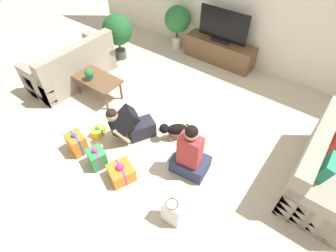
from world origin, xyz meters
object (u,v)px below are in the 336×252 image
Objects in this scene: potted_plant_corner_left at (118,31)px; gift_box_c at (77,143)px; tv_console at (219,52)px; tabletop_plant at (89,74)px; gift_bag_a at (172,212)px; gift_box_a at (121,172)px; gift_box_b at (97,158)px; sofa_right at (328,169)px; tv at (223,28)px; sofa_left at (72,67)px; gift_box_d at (98,131)px; person_sitting at (190,155)px; coffee_table at (97,80)px; person_kneeling at (130,124)px; potted_plant_back_left at (177,21)px; dog at (173,129)px.

potted_plant_corner_left reaches higher than gift_box_c.
tabletop_plant is at bearing -116.46° from tv_console.
tabletop_plant reaches higher than gift_bag_a.
gift_box_b is (-0.46, -0.04, 0.03)m from gift_box_a.
sofa_right is 4.16m from tabletop_plant.
potted_plant_corner_left is 4.19m from gift_bag_a.
tv is 2.58× the size of gift_box_a.
sofa_left is 6.48× the size of gift_box_d.
coffee_table is at bearing -16.94° from person_sitting.
coffee_table reaches higher than gift_box_b.
tv_console is 3.96× the size of gift_box_c.
person_kneeling reaches higher than gift_box_c.
potted_plant_back_left is at bearing 100.37° from gift_box_c.
gift_box_a is 2.07m from tabletop_plant.
tv_console reaches higher than gift_box_c.
potted_plant_corner_left reaches higher than coffee_table.
sofa_left is 4.89m from sofa_right.
person_sitting reaches higher than gift_box_d.
tabletop_plant is at bearing -14.49° from person_sitting.
sofa_left is 4.03× the size of gift_box_a.
gift_box_a is 1.61× the size of gift_box_d.
gift_bag_a reaches higher than gift_box_c.
gift_box_c is (-3.28, -1.73, -0.15)m from sofa_right.
gift_box_d is (-0.48, 0.43, -0.09)m from gift_box_b.
gift_box_b is 0.92× the size of gift_box_c.
potted_plant_back_left reaches higher than person_sitting.
gift_box_c reaches higher than dog.
sofa_left reaches higher than gift_bag_a.
tv is 3.20m from person_sitting.
gift_bag_a is (0.82, -1.16, -0.02)m from dog.
potted_plant_back_left is 3.98m from gift_box_a.
coffee_table is 2.85m from tv.
dog is 1.42m from gift_bag_a.
potted_plant_corner_left is 2.43× the size of dog.
tv is 2.29m from potted_plant_corner_left.
person_sitting reaches higher than tabletop_plant.
tv_console is at bearing 118.48° from person_kneeling.
gift_bag_a is at bearing -24.57° from coffee_table.
person_sitting is at bearing 10.97° from gift_box_d.
potted_plant_back_left is 3.86m from gift_box_b.
gift_box_c is at bearing 52.27° from sofa_left.
person_kneeling is at bearing -68.28° from potted_plant_back_left.
gift_box_a is (-0.15, -1.08, -0.10)m from dog.
tv is (-2.80, 1.98, 0.50)m from sofa_right.
tv is at bearing 140.12° from sofa_left.
potted_plant_back_left is (0.92, 2.42, 0.36)m from sofa_left.
person_sitting is (2.31, -2.90, -0.33)m from potted_plant_back_left.
sofa_left is 4.17× the size of dog.
sofa_right is at bearing -35.20° from tv_console.
tv is 3.75m from gift_box_a.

